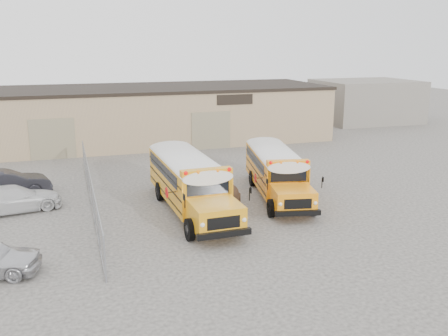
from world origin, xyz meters
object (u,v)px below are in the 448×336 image
object	(u,v)px
school_bus_right	(259,148)
car_dark	(6,184)
car_white	(14,199)
tarp_bundle	(230,196)
school_bus_left	(164,154)

from	to	relation	value
school_bus_right	car_dark	bearing A→B (deg)	-175.06
car_white	tarp_bundle	bearing A→B (deg)	-117.38
school_bus_left	school_bus_right	xyz separation A→B (m)	(6.47, 0.46, -0.14)
school_bus_left	school_bus_right	distance (m)	6.48
school_bus_left	tarp_bundle	size ratio (longest dim) A/B	7.59
school_bus_left	car_white	world-z (taller)	school_bus_left
school_bus_left	tarp_bundle	world-z (taller)	school_bus_left
car_white	car_dark	xyz separation A→B (m)	(-0.63, 2.69, 0.10)
school_bus_left	car_dark	bearing A→B (deg)	-174.45
school_bus_right	car_white	xyz separation A→B (m)	(-14.84, -4.03, -0.85)
school_bus_right	tarp_bundle	bearing A→B (deg)	-122.14
car_white	car_dark	world-z (taller)	car_dark
school_bus_left	tarp_bundle	bearing A→B (deg)	-71.56
school_bus_right	car_white	bearing A→B (deg)	-164.81
school_bus_left	car_dark	xyz separation A→B (m)	(-9.01, -0.88, -0.89)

